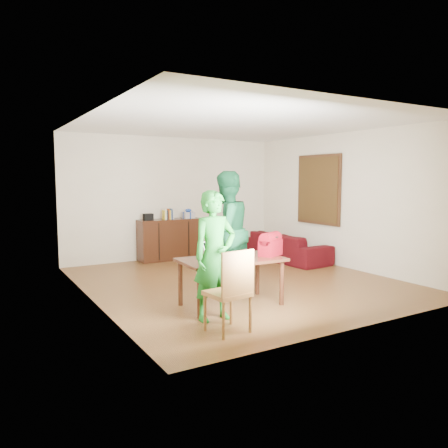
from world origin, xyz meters
TOP-DOWN VIEW (x-y plane):
  - room at (0.01, 0.13)m, footprint 5.20×5.70m
  - table at (-0.86, -1.16)m, footprint 1.48×0.88m
  - chair at (-1.45, -2.08)m, footprint 0.49×0.47m
  - person_near at (-1.36, -1.59)m, footprint 0.61×0.41m
  - person_far at (-0.47, -0.36)m, footprint 1.07×0.92m
  - laptop at (-1.03, -1.22)m, footprint 0.43×0.36m
  - bananas at (-0.89, -1.53)m, footprint 0.16×0.11m
  - bottle at (-0.83, -1.48)m, footprint 0.06×0.06m
  - red_bag at (-0.25, -1.26)m, footprint 0.42×0.34m
  - sofa at (1.95, 1.12)m, footprint 0.91×2.10m

SIDE VIEW (x-z plane):
  - chair at x=-1.45m, z-range -0.21..0.78m
  - sofa at x=1.95m, z-range 0.00..0.60m
  - table at x=-0.86m, z-range 0.26..0.93m
  - bananas at x=-0.89m, z-range 0.67..0.73m
  - laptop at x=-1.03m, z-range 0.59..0.85m
  - bottle at x=-0.83m, z-range 0.67..0.85m
  - red_bag at x=-0.25m, z-range 0.67..0.94m
  - person_near at x=-1.36m, z-range 0.00..1.64m
  - person_far at x=-0.47m, z-range 0.00..1.91m
  - room at x=0.01m, z-range -0.14..2.76m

